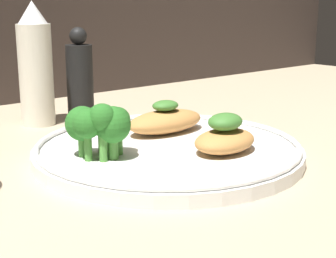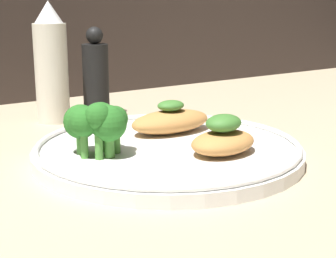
# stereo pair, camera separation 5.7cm
# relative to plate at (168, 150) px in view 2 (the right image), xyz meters

# --- Properties ---
(ground_plane) EXTENTS (1.80, 1.80, 0.01)m
(ground_plane) POSITION_rel_plate_xyz_m (0.00, 0.00, -0.01)
(ground_plane) COLOR tan
(plate) EXTENTS (0.30, 0.30, 0.02)m
(plate) POSITION_rel_plate_xyz_m (0.00, 0.00, 0.00)
(plate) COLOR white
(plate) RESTS_ON ground_plane
(grilled_meat_front) EXTENTS (0.09, 0.07, 0.04)m
(grilled_meat_front) POSITION_rel_plate_xyz_m (0.03, -0.06, 0.02)
(grilled_meat_front) COLOR #BC7F42
(grilled_meat_front) RESTS_ON plate
(grilled_meat_middle) EXTENTS (0.11, 0.06, 0.04)m
(grilled_meat_middle) POSITION_rel_plate_xyz_m (0.04, 0.05, 0.02)
(grilled_meat_middle) COLOR #BC7F42
(grilled_meat_middle) RESTS_ON plate
(broccoli_bunch) EXTENTS (0.06, 0.06, 0.06)m
(broccoli_bunch) POSITION_rel_plate_xyz_m (-0.08, 0.01, 0.04)
(broccoli_bunch) COLOR #4C8E38
(broccoli_bunch) RESTS_ON plate
(sauce_bottle) EXTENTS (0.05, 0.05, 0.17)m
(sauce_bottle) POSITION_rel_plate_xyz_m (-0.03, 0.25, 0.07)
(sauce_bottle) COLOR silver
(sauce_bottle) RESTS_ON ground_plane
(pepper_grinder) EXTENTS (0.04, 0.04, 0.14)m
(pepper_grinder) POSITION_rel_plate_xyz_m (0.04, 0.25, 0.05)
(pepper_grinder) COLOR black
(pepper_grinder) RESTS_ON ground_plane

